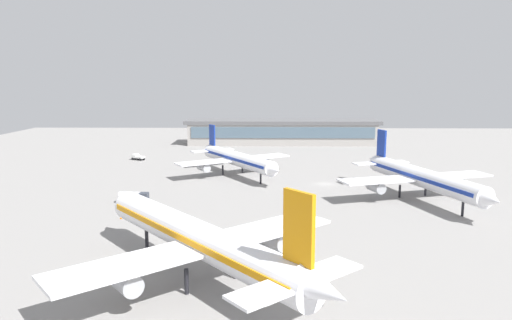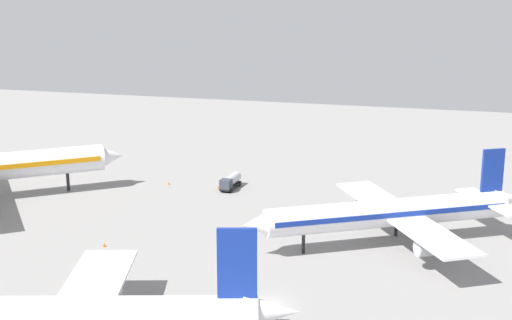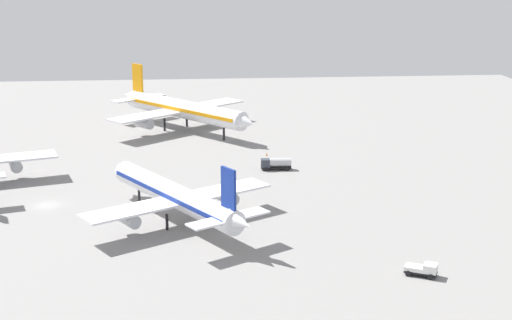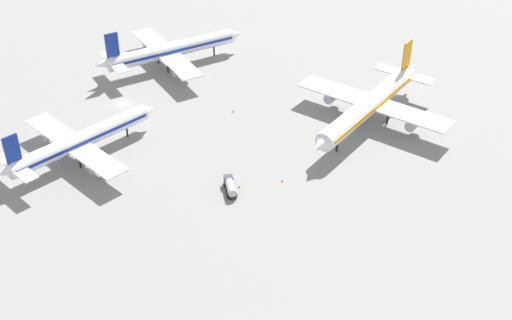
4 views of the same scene
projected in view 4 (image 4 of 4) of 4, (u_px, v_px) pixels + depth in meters
name	position (u px, v px, depth m)	size (l,w,h in m)	color
ground	(123.00, 104.00, 177.21)	(288.00, 288.00, 0.00)	gray
airplane_at_gate	(170.00, 50.00, 192.57)	(36.44, 44.47, 13.85)	white
airplane_taxiing	(370.00, 104.00, 166.02)	(37.53, 41.55, 15.37)	white
airplane_distant	(79.00, 141.00, 153.84)	(31.66, 37.71, 12.88)	white
fuel_truck	(230.00, 186.00, 145.16)	(6.38, 2.42, 2.50)	black
safety_cone_near_gate	(282.00, 181.00, 148.65)	(0.44, 0.44, 0.60)	#EA590C
safety_cone_mid_apron	(233.00, 111.00, 173.58)	(0.44, 0.44, 0.60)	#EA590C
safety_cone_far_side	(239.00, 187.00, 146.81)	(0.44, 0.44, 0.60)	#EA590C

